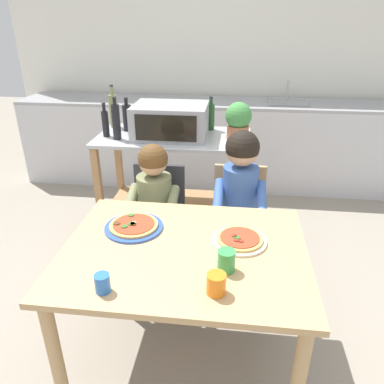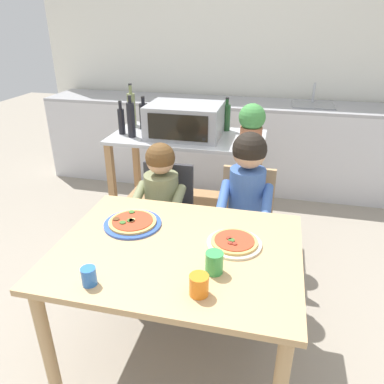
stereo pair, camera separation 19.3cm
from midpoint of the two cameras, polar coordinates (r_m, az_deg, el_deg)
ground_plane at (r=3.07m, az=0.03°, el=-8.24°), size 11.15×11.15×0.00m
back_wall_tiled at (r=4.29m, az=3.00°, el=20.78°), size 4.62×0.12×2.70m
kitchen_counter at (r=4.06m, az=2.30°, el=7.59°), size 4.16×0.60×1.11m
kitchen_island_cart at (r=2.91m, az=-4.61°, el=3.13°), size 1.15×0.60×0.89m
toaster_oven at (r=2.77m, az=-5.36°, el=10.87°), size 0.54×0.41×0.24m
bottle_slim_sauce at (r=2.94m, az=1.01°, el=11.62°), size 0.06×0.06×0.26m
bottle_clear_vinegar at (r=2.86m, az=-15.18°, el=10.27°), size 0.05×0.05×0.25m
bottle_squat_spirits at (r=3.09m, az=-13.84°, el=12.13°), size 0.07×0.07×0.33m
bottle_brown_beer at (r=2.77m, az=-13.65°, el=10.54°), size 0.06×0.06×0.31m
bottle_tall_green_wine at (r=2.98m, az=-11.88°, el=11.23°), size 0.07×0.07×0.26m
potted_herb_plant at (r=2.67m, az=5.08°, el=10.90°), size 0.19×0.19×0.28m
dining_table at (r=1.81m, az=-4.28°, el=-11.46°), size 1.15×0.89×0.72m
dining_chair_left at (r=2.52m, az=-7.50°, el=-3.86°), size 0.36×0.36×0.81m
dining_chair_right at (r=2.49m, az=4.92°, el=-4.05°), size 0.36×0.36×0.81m
child_in_olive_shirt at (r=2.34m, az=-8.45°, el=-1.85°), size 0.32×0.42×0.99m
child_in_blue_striped_shirt at (r=2.28m, az=5.01°, el=-0.45°), size 0.32×0.42×1.08m
pizza_plate_blue_rimmed at (r=1.93m, az=-11.85°, el=-5.26°), size 0.30×0.30×0.03m
pizza_plate_cream at (r=1.79m, az=4.30°, el=-7.46°), size 0.26×0.26×0.03m
drinking_cup_orange at (r=1.47m, az=-0.08°, el=-14.14°), size 0.08×0.08×0.09m
drinking_cup_blue at (r=1.55m, az=-17.28°, el=-13.43°), size 0.06×0.06×0.08m
drinking_cup_green at (r=1.59m, az=1.81°, el=-10.68°), size 0.08×0.08×0.10m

